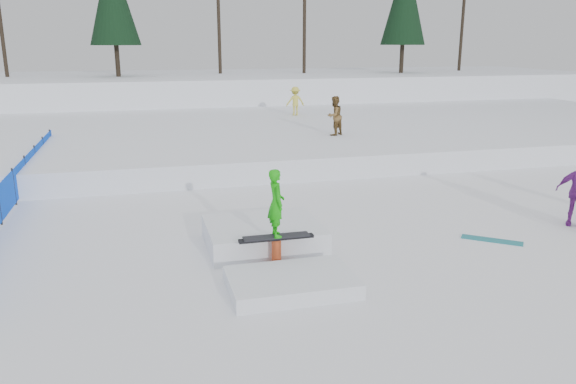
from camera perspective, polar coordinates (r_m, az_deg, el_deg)
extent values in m
plane|color=white|center=(11.93, 0.14, -7.69)|extent=(120.00, 120.00, 0.00)
cube|color=white|center=(40.87, -10.96, 9.96)|extent=(60.00, 14.00, 2.40)
cube|color=white|center=(27.11, -8.68, 5.91)|extent=(50.00, 18.00, 0.80)
cube|color=blue|center=(18.07, -26.07, 0.49)|extent=(0.03, 16.00, 0.95)
cylinder|color=black|center=(18.07, -26.07, 0.49)|extent=(0.05, 0.05, 1.10)
cylinder|color=black|center=(19.89, -25.09, 1.82)|extent=(0.05, 0.05, 1.10)
cylinder|color=black|center=(21.73, -24.26, 2.92)|extent=(0.05, 0.05, 1.10)
cylinder|color=black|center=(23.57, -23.57, 3.85)|extent=(0.05, 0.05, 1.10)
cylinder|color=black|center=(25.42, -22.97, 4.64)|extent=(0.05, 0.05, 1.10)
cylinder|color=black|center=(39.17, -16.94, 12.61)|extent=(0.30, 0.30, 2.00)
cylinder|color=black|center=(41.62, -7.10, 18.40)|extent=(0.24, 0.24, 9.50)
cylinder|color=black|center=(41.88, 1.69, 17.45)|extent=(0.24, 0.24, 8.00)
cylinder|color=black|center=(43.00, 11.47, 13.11)|extent=(0.30, 0.30, 2.00)
cylinder|color=black|center=(47.72, 17.46, 18.01)|extent=(0.24, 0.24, 10.50)
imported|color=brown|center=(23.73, 4.74, 7.72)|extent=(1.00, 0.94, 1.63)
imported|color=gold|center=(30.26, 0.73, 9.22)|extent=(0.98, 0.57, 1.51)
cube|color=#1D6E77|center=(14.33, 20.01, -4.61)|extent=(1.26, 1.10, 0.03)
cube|color=white|center=(13.08, -2.53, -4.36)|extent=(2.60, 2.20, 0.54)
cube|color=white|center=(10.86, 0.34, -9.19)|extent=(2.40, 1.60, 0.30)
cylinder|color=#C25028|center=(11.98, -1.17, -7.44)|extent=(0.44, 0.44, 0.06)
cylinder|color=#C25028|center=(11.88, -1.18, -6.23)|extent=(0.20, 0.20, 0.60)
cube|color=black|center=(11.76, -1.19, -4.74)|extent=(1.60, 0.16, 0.06)
cube|color=black|center=(11.75, -1.19, -4.53)|extent=(1.40, 0.28, 0.03)
imported|color=#13B10D|center=(11.52, -1.21, -1.12)|extent=(0.34, 0.52, 1.42)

